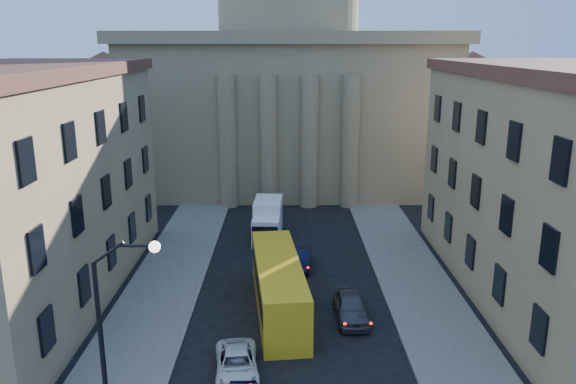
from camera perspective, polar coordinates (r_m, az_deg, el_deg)
name	(u,v)px	position (r m, az deg, el deg)	size (l,w,h in m)	color
sidewalk_left	(145,325)	(34.43, -14.28, -12.92)	(5.00, 60.00, 0.15)	#615F59
sidewalk_right	(438,324)	(34.61, 14.98, -12.82)	(5.00, 60.00, 0.15)	#615F59
church	(288,78)	(67.09, 0.03, 11.46)	(68.02, 28.76, 36.60)	#8A7755
building_left	(15,185)	(38.34, -25.99, 0.62)	(11.60, 26.60, 14.70)	tan
building_right	(566,185)	(38.67, 26.42, 0.68)	(11.60, 26.60, 14.70)	tan
street_lamp	(114,328)	(23.14, -17.28, -13.06)	(2.62, 0.44, 8.83)	black
car_left_mid	(237,364)	(28.89, -5.23, -17.04)	(2.06, 4.46, 1.24)	white
car_right_far	(351,306)	(34.12, 6.38, -11.48)	(1.83, 4.55, 1.55)	#444549
car_right_distant	(301,259)	(41.23, 1.37, -6.81)	(1.35, 3.86, 1.27)	black
city_bus	(278,284)	(34.53, -0.99, -9.32)	(3.74, 11.54, 3.20)	yellow
box_truck	(267,221)	(47.05, -2.10, -2.95)	(2.45, 5.74, 3.11)	white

